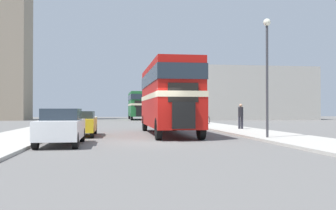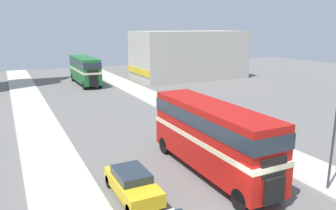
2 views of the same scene
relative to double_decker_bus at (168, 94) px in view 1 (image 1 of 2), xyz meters
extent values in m
plane|color=slate|center=(-1.37, -5.19, -2.44)|extent=(120.00, 120.00, 0.00)
cube|color=#B7B2A8|center=(5.38, -5.19, -2.38)|extent=(3.50, 120.00, 0.12)
cube|color=#B2140F|center=(0.00, 0.02, -1.14)|extent=(2.40, 9.84, 1.57)
cube|color=beige|center=(0.00, 0.02, -0.21)|extent=(2.43, 9.89, 0.28)
cube|color=#B2140F|center=(0.00, 0.02, 0.79)|extent=(2.35, 9.64, 1.71)
cube|color=#232D38|center=(0.00, 0.02, 0.87)|extent=(2.43, 9.74, 0.77)
cube|color=black|center=(0.00, -5.00, -1.21)|extent=(1.08, 0.20, 1.25)
cube|color=black|center=(0.00, -4.86, -0.15)|extent=(1.44, 0.12, 0.91)
cylinder|color=black|center=(-1.06, -4.02, -1.89)|extent=(0.28, 1.09, 1.09)
cylinder|color=black|center=(1.06, -4.02, -1.89)|extent=(0.28, 1.09, 1.09)
cylinder|color=black|center=(-1.06, 3.96, -1.89)|extent=(0.28, 1.09, 1.09)
cylinder|color=black|center=(1.06, 3.96, -1.89)|extent=(0.28, 1.09, 1.09)
cube|color=#1E602D|center=(0.35, 33.49, -1.15)|extent=(2.46, 9.84, 1.53)
cube|color=beige|center=(0.35, 33.49, -0.25)|extent=(2.48, 9.89, 0.28)
cube|color=#1E602D|center=(0.35, 33.49, 0.73)|extent=(2.41, 9.64, 1.67)
cube|color=#232D38|center=(0.35, 33.49, 0.81)|extent=(2.48, 9.74, 0.75)
cube|color=black|center=(0.35, 28.47, -1.23)|extent=(1.11, 0.20, 1.23)
cube|color=black|center=(0.35, 28.61, -0.19)|extent=(1.48, 0.12, 0.89)
cylinder|color=black|center=(-0.74, 29.44, -1.89)|extent=(0.28, 1.09, 1.09)
cylinder|color=black|center=(1.44, 29.44, -1.89)|extent=(0.28, 1.09, 1.09)
cylinder|color=black|center=(-0.74, 37.43, -1.89)|extent=(0.28, 1.09, 1.09)
cylinder|color=black|center=(1.44, 37.43, -1.89)|extent=(0.28, 1.09, 1.09)
cube|color=white|center=(-5.36, -6.02, -1.77)|extent=(1.65, 4.03, 0.76)
cube|color=#232D38|center=(-5.36, -5.86, -1.15)|extent=(1.45, 2.09, 0.47)
cylinder|color=black|center=(-6.09, -7.58, -2.12)|extent=(0.20, 0.64, 0.64)
cylinder|color=black|center=(-4.64, -7.58, -2.12)|extent=(0.20, 0.64, 0.64)
cylinder|color=black|center=(-6.09, -4.45, -2.12)|extent=(0.20, 0.64, 0.64)
cylinder|color=black|center=(-4.64, -4.45, -2.12)|extent=(0.20, 0.64, 0.64)
cube|color=gold|center=(-5.07, -0.64, -1.80)|extent=(1.70, 4.14, 0.70)
cube|color=#232D38|center=(-5.07, -0.47, -1.24)|extent=(1.50, 2.15, 0.41)
cylinder|color=black|center=(-5.82, -2.26, -2.12)|extent=(0.20, 0.64, 0.64)
cylinder|color=black|center=(-4.32, -2.26, -2.12)|extent=(0.20, 0.64, 0.64)
cylinder|color=black|center=(-5.82, 0.99, -2.12)|extent=(0.20, 0.64, 0.64)
cylinder|color=black|center=(-4.32, 0.99, -2.12)|extent=(0.20, 0.64, 0.64)
cylinder|color=#282833|center=(5.63, 3.49, -1.89)|extent=(0.16, 0.16, 0.86)
cylinder|color=#282833|center=(5.83, 3.49, -1.89)|extent=(0.16, 0.16, 0.86)
cylinder|color=black|center=(5.73, 3.49, -1.11)|extent=(0.36, 0.36, 0.68)
sphere|color=tan|center=(5.73, 3.49, -0.65)|extent=(0.23, 0.23, 0.23)
torus|color=black|center=(5.79, 12.71, -1.96)|extent=(0.05, 0.71, 0.71)
torus|color=black|center=(5.79, 13.76, -1.96)|extent=(0.05, 0.71, 0.71)
cylinder|color=black|center=(5.79, 13.24, -1.81)|extent=(0.04, 1.06, 0.34)
cylinder|color=black|center=(5.79, 13.61, -1.75)|extent=(0.04, 0.04, 0.43)
cylinder|color=#38383D|center=(4.28, -4.52, 0.43)|extent=(0.12, 0.12, 5.50)
sphere|color=#EFEACC|center=(4.28, -4.52, 3.36)|extent=(0.36, 0.36, 0.36)
cube|color=gray|center=(-18.15, 33.40, 11.00)|extent=(5.92, 5.92, 26.87)
cube|color=#B2ADA3|center=(17.12, 31.98, 1.39)|extent=(17.87, 8.87, 7.65)
cube|color=gold|center=(8.12, 31.98, -0.75)|extent=(0.12, 8.43, 0.92)
camera|label=1|loc=(-3.22, -22.02, -0.95)|focal=40.00mm
camera|label=2|loc=(-10.17, -14.73, 5.89)|focal=35.00mm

